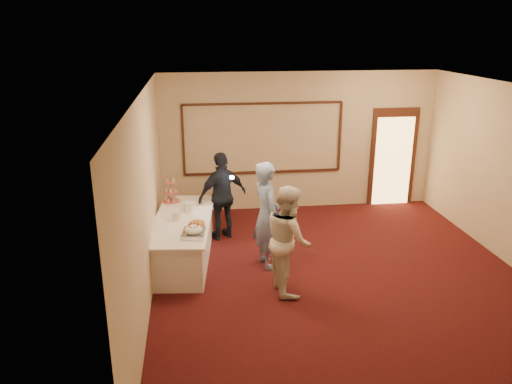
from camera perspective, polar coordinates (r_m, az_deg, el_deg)
The scene contains 14 objects.
floor at distance 8.27m, azimuth 9.78°, elevation -9.90°, with size 7.00×7.00×0.00m, color black.
room_walls at distance 7.54m, azimuth 10.61°, elevation 3.79°, with size 6.04×7.04×3.02m.
wall_molding at distance 10.76m, azimuth 0.80°, elevation 6.14°, with size 3.45×0.04×1.55m.
doorway at distance 11.64m, azimuth 15.36°, elevation 3.80°, with size 1.05×0.07×2.20m.
buffet_table at distance 8.74m, azimuth -8.28°, elevation -5.38°, with size 1.20×2.54×0.77m.
pavlova_tray at distance 7.88m, azimuth -7.14°, elevation -4.46°, with size 0.39×0.51×0.18m.
cupcake_stand at distance 9.43m, azimuth -9.71°, elevation -0.05°, with size 0.33×0.33×0.49m.
plate_stack_a at distance 8.53m, azimuth -9.04°, elevation -2.73°, with size 0.18×0.18×0.15m.
plate_stack_b at distance 8.89m, azimuth -7.60°, elevation -1.72°, with size 0.20×0.20×0.16m.
tart at distance 8.26m, azimuth -6.76°, elevation -3.68°, with size 0.30×0.30×0.06m.
man at distance 8.28m, azimuth 1.22°, elevation -2.64°, with size 0.67×0.44×1.83m, color #7A96C9.
woman at distance 7.56m, azimuth 3.73°, elevation -5.40°, with size 0.82×0.64×1.68m, color silver.
guest at distance 9.42m, azimuth -3.85°, elevation -0.47°, with size 0.99×0.41×1.69m, color black.
camera_flash at distance 9.04m, azimuth -2.77°, elevation 1.67°, with size 0.07×0.04×0.05m, color white.
Camera 1 is at (-2.29, -6.94, 3.89)m, focal length 35.00 mm.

